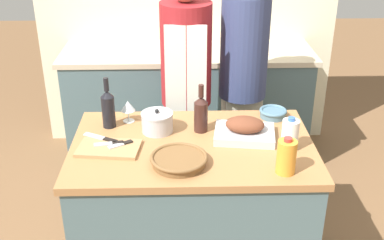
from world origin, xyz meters
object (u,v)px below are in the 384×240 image
(stock_pot, at_px, (157,122))
(condiment_bottle_tall, at_px, (253,47))
(wine_glass_left, at_px, (128,106))
(cutting_board, at_px, (109,148))
(person_cook_aproned, at_px, (186,85))
(milk_jug, at_px, (290,135))
(wine_bottle_green, at_px, (201,113))
(wicker_basket, at_px, (179,160))
(juice_jug, at_px, (286,157))
(wine_bottle_dark, at_px, (108,108))
(knife_paring, at_px, (110,143))
(knife_bread, at_px, (121,144))
(mixing_bowl, at_px, (273,113))
(knife_chef, at_px, (102,138))
(person_cook_guest, at_px, (243,77))
(condiment_bottle_short, at_px, (192,43))
(roasting_pan, at_px, (245,130))

(stock_pot, distance_m, condiment_bottle_tall, 1.35)
(wine_glass_left, bearing_deg, cutting_board, -102.57)
(condiment_bottle_tall, distance_m, person_cook_aproned, 0.79)
(milk_jug, relative_size, wine_bottle_green, 0.66)
(wicker_basket, distance_m, wine_glass_left, 0.57)
(juice_jug, distance_m, wine_bottle_dark, 1.04)
(cutting_board, relative_size, wine_glass_left, 2.63)
(knife_paring, xyz_separation_m, knife_bread, (0.06, -0.01, -0.00))
(wicker_basket, xyz_separation_m, mixing_bowl, (0.56, 0.52, 0.00))
(juice_jug, relative_size, wine_bottle_green, 0.67)
(juice_jug, distance_m, knife_chef, 0.98)
(mixing_bowl, height_order, wine_glass_left, wine_glass_left)
(mixing_bowl, distance_m, person_cook_guest, 0.50)
(knife_bread, distance_m, person_cook_guest, 1.11)
(mixing_bowl, bearing_deg, knife_chef, -164.34)
(juice_jug, bearing_deg, milk_jug, 73.86)
(milk_jug, distance_m, wine_bottle_dark, 1.01)
(juice_jug, xyz_separation_m, condiment_bottle_short, (-0.41, 1.59, 0.07))
(wine_bottle_green, distance_m, knife_bread, 0.47)
(wine_glass_left, bearing_deg, person_cook_guest, 35.47)
(knife_chef, bearing_deg, wine_bottle_green, 11.50)
(roasting_pan, height_order, knife_bread, roasting_pan)
(cutting_board, height_order, condiment_bottle_short, condiment_bottle_short)
(wine_bottle_dark, relative_size, person_cook_aproned, 0.18)
(wicker_basket, height_order, wine_bottle_dark, wine_bottle_dark)
(roasting_pan, distance_m, wine_glass_left, 0.69)
(roasting_pan, bearing_deg, wine_bottle_dark, 168.21)
(cutting_board, height_order, wine_bottle_green, wine_bottle_green)
(condiment_bottle_short, bearing_deg, wine_glass_left, -111.04)
(mixing_bowl, relative_size, person_cook_aproned, 0.10)
(knife_bread, bearing_deg, wine_bottle_dark, 110.60)
(roasting_pan, xyz_separation_m, wine_glass_left, (-0.65, 0.22, 0.05))
(cutting_board, distance_m, person_cook_aproned, 0.88)
(wine_glass_left, relative_size, condiment_bottle_short, 0.59)
(stock_pot, height_order, condiment_bottle_short, condiment_bottle_short)
(cutting_board, bearing_deg, person_cook_aproned, 61.78)
(knife_chef, bearing_deg, condiment_bottle_short, 67.71)
(wicker_basket, xyz_separation_m, wine_bottle_green, (0.12, 0.36, 0.08))
(wicker_basket, relative_size, knife_bread, 2.20)
(person_cook_guest, bearing_deg, knife_chef, -143.52)
(wine_bottle_dark, xyz_separation_m, knife_bread, (0.09, -0.25, -0.10))
(wine_glass_left, distance_m, person_cook_guest, 0.89)
(stock_pot, bearing_deg, condiment_bottle_tall, 59.16)
(person_cook_aproned, bearing_deg, stock_pot, -104.74)
(knife_paring, bearing_deg, condiment_bottle_tall, 54.94)
(wicker_basket, distance_m, juice_jug, 0.52)
(stock_pot, bearing_deg, condiment_bottle_short, 79.13)
(wicker_basket, distance_m, wine_bottle_green, 0.39)
(roasting_pan, xyz_separation_m, knife_paring, (-0.72, -0.08, -0.03))
(wine_bottle_green, xyz_separation_m, wine_bottle_dark, (-0.52, 0.07, 0.01))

